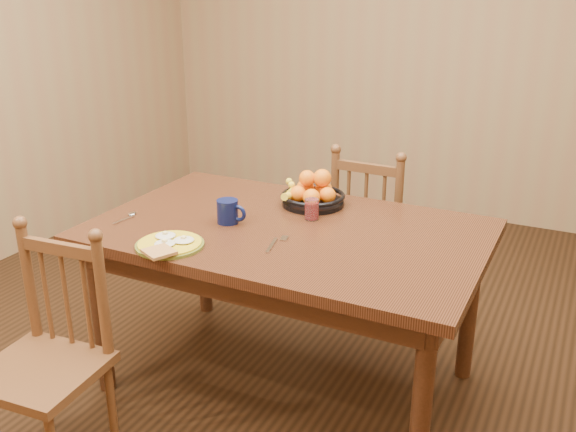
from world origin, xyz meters
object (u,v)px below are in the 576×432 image
at_px(coffee_mug, 229,211).
at_px(dining_table, 288,246).
at_px(chair_near, 47,361).
at_px(chair_far, 373,233).
at_px(breakfast_plate, 169,244).
at_px(fruit_bowl, 312,194).

bearing_deg(coffee_mug, dining_table, 14.37).
xyz_separation_m(dining_table, chair_near, (-0.55, -0.83, -0.23)).
bearing_deg(chair_far, chair_near, 69.94).
bearing_deg(breakfast_plate, fruit_bowl, 67.06).
height_order(chair_far, fruit_bowl, same).
xyz_separation_m(chair_far, coffee_mug, (-0.35, -0.88, 0.36)).
bearing_deg(coffee_mug, breakfast_plate, -102.33).
distance_m(chair_far, fruit_bowl, 0.64).
bearing_deg(coffee_mug, chair_far, 68.45).
height_order(coffee_mug, fruit_bowl, fruit_bowl).
bearing_deg(chair_far, dining_table, 84.50).
height_order(dining_table, fruit_bowl, fruit_bowl).
relative_size(dining_table, coffee_mug, 12.02).
relative_size(chair_far, coffee_mug, 6.86).
relative_size(chair_far, chair_near, 1.03).
bearing_deg(dining_table, coffee_mug, -165.63).
bearing_deg(dining_table, chair_far, 82.90).
bearing_deg(chair_far, coffee_mug, 70.04).
bearing_deg(fruit_bowl, chair_near, -114.95).
relative_size(chair_near, breakfast_plate, 2.92).
distance_m(dining_table, fruit_bowl, 0.33).
height_order(dining_table, breakfast_plate, breakfast_plate).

